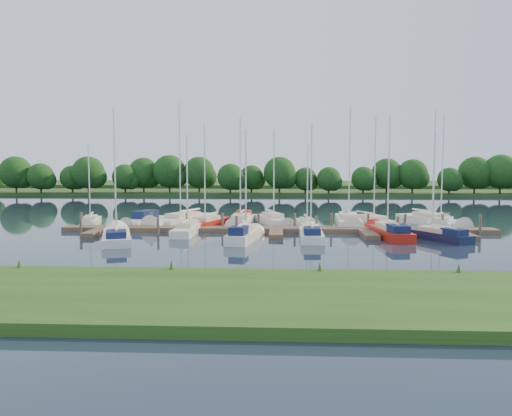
{
  "coord_description": "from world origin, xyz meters",
  "views": [
    {
      "loc": [
        0.47,
        -37.95,
        6.14
      ],
      "look_at": [
        -1.9,
        8.0,
        2.2
      ],
      "focal_mm": 35.0,
      "sensor_mm": 36.0,
      "label": 1
    }
  ],
  "objects_px": {
    "sailboat_s_2": "(245,237)",
    "dock": "(276,231)",
    "sailboat_n_5": "(273,221)",
    "motorboat": "(144,221)",
    "sailboat_n_0": "(91,223)"
  },
  "relations": [
    {
      "from": "dock",
      "to": "sailboat_n_5",
      "type": "distance_m",
      "value": 6.6
    },
    {
      "from": "motorboat",
      "to": "sailboat_n_0",
      "type": "bearing_deg",
      "value": 29.0
    },
    {
      "from": "motorboat",
      "to": "sailboat_s_2",
      "type": "height_order",
      "value": "sailboat_s_2"
    },
    {
      "from": "dock",
      "to": "motorboat",
      "type": "relative_size",
      "value": 6.21
    },
    {
      "from": "motorboat",
      "to": "sailboat_n_5",
      "type": "height_order",
      "value": "sailboat_n_5"
    },
    {
      "from": "sailboat_n_5",
      "to": "sailboat_s_2",
      "type": "xyz_separation_m",
      "value": [
        -2.09,
        -11.66,
        0.07
      ]
    },
    {
      "from": "sailboat_s_2",
      "to": "sailboat_n_5",
      "type": "bearing_deg",
      "value": 89.62
    },
    {
      "from": "sailboat_s_2",
      "to": "dock",
      "type": "bearing_deg",
      "value": 73.24
    },
    {
      "from": "dock",
      "to": "sailboat_s_2",
      "type": "distance_m",
      "value": 5.68
    },
    {
      "from": "sailboat_n_0",
      "to": "motorboat",
      "type": "relative_size",
      "value": 1.32
    },
    {
      "from": "sailboat_n_5",
      "to": "sailboat_n_0",
      "type": "bearing_deg",
      "value": -15.13
    },
    {
      "from": "dock",
      "to": "motorboat",
      "type": "height_order",
      "value": "motorboat"
    },
    {
      "from": "sailboat_n_0",
      "to": "sailboat_s_2",
      "type": "bearing_deg",
      "value": 134.86
    },
    {
      "from": "sailboat_n_5",
      "to": "sailboat_s_2",
      "type": "bearing_deg",
      "value": 58.87
    },
    {
      "from": "dock",
      "to": "sailboat_n_5",
      "type": "xyz_separation_m",
      "value": [
        -0.45,
        6.59,
        0.08
      ]
    }
  ]
}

